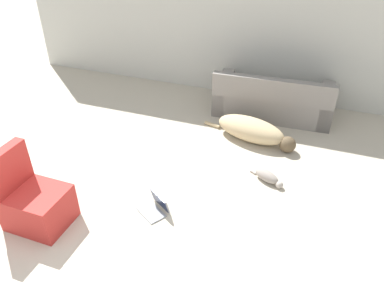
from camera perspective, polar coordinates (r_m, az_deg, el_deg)
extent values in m
plane|color=#BCB29E|center=(3.87, -16.92, -19.88)|extent=(20.00, 20.00, 0.00)
cube|color=beige|center=(6.70, 4.60, 18.74)|extent=(7.65, 0.06, 2.68)
cube|color=gray|center=(6.35, 12.15, 6.21)|extent=(1.90, 0.92, 0.39)
cube|color=gray|center=(5.87, 12.15, 8.02)|extent=(1.87, 0.23, 0.37)
cube|color=gray|center=(6.33, 19.71, 5.52)|extent=(0.24, 0.84, 0.53)
cube|color=gray|center=(6.43, 4.82, 7.88)|extent=(0.24, 0.84, 0.53)
ellipsoid|color=tan|center=(5.59, 8.90, 2.23)|extent=(1.13, 0.70, 0.33)
sphere|color=brown|center=(5.43, 14.37, -0.08)|extent=(0.28, 0.28, 0.23)
cylinder|color=tan|center=(5.92, 3.12, 2.96)|extent=(0.27, 0.12, 0.05)
ellipsoid|color=gray|center=(4.85, 11.33, -4.83)|extent=(0.37, 0.28, 0.14)
sphere|color=#A89E93|center=(4.78, 13.17, -6.08)|extent=(0.12, 0.12, 0.09)
cylinder|color=gray|center=(4.98, 9.30, -4.31)|extent=(0.09, 0.06, 0.02)
cube|color=gray|center=(4.38, -6.25, -10.29)|extent=(0.39, 0.35, 0.02)
cube|color=gray|center=(4.35, -4.90, -8.57)|extent=(0.31, 0.23, 0.21)
cube|color=#0F1938|center=(4.35, -5.01, -8.62)|extent=(0.28, 0.20, 0.18)
cube|color=#B72D28|center=(4.43, -22.35, -8.94)|extent=(0.64, 0.53, 0.43)
cube|color=#B72D28|center=(4.34, -26.29, -3.48)|extent=(0.12, 0.52, 0.47)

